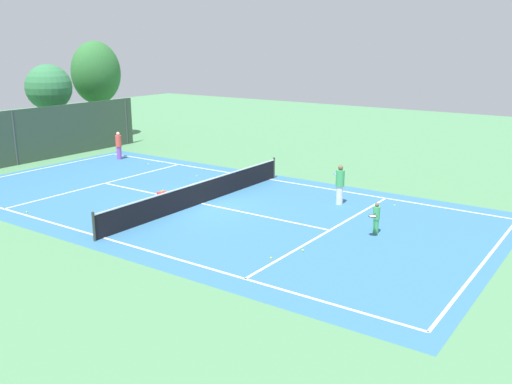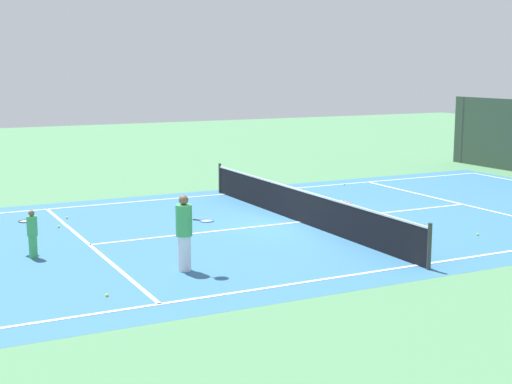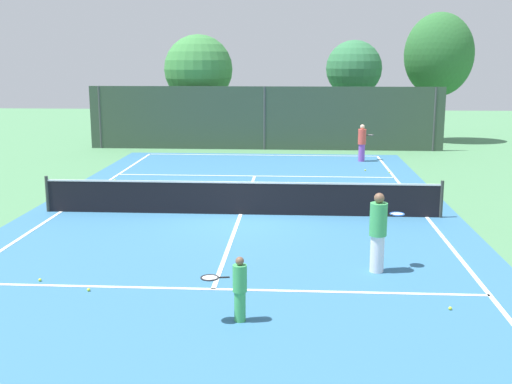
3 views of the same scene
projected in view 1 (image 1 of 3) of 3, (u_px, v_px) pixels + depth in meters
ground_plane at (201, 204)px, 24.74m from camera, size 80.00×80.00×0.00m
court_surface at (201, 203)px, 24.74m from camera, size 13.00×25.00×0.01m
tennis_net at (201, 192)px, 24.60m from camera, size 11.90×0.10×1.10m
perimeter_fence at (15, 138)px, 32.06m from camera, size 18.00×0.12×3.20m
tree_0 at (49, 88)px, 36.82m from camera, size 3.02×3.02×5.56m
tree_2 at (96, 73)px, 40.77m from camera, size 3.78×3.18×7.04m
player_0 at (119, 145)px, 33.93m from camera, size 0.83×0.82×1.68m
player_1 at (340, 184)px, 24.43m from camera, size 0.88×0.79×1.77m
player_2 at (376, 218)px, 20.69m from camera, size 0.84×0.39×1.19m
ball_crate at (163, 196)px, 25.33m from camera, size 0.39×0.36×0.43m
tennis_ball_0 at (205, 169)px, 31.38m from camera, size 0.07×0.07×0.07m
tennis_ball_1 at (27, 212)px, 23.37m from camera, size 0.07×0.07×0.07m
tennis_ball_2 at (148, 164)px, 32.66m from camera, size 0.07×0.07×0.07m
tennis_ball_3 at (201, 182)px, 28.46m from camera, size 0.07×0.07×0.07m
tennis_ball_4 at (182, 193)px, 26.39m from camera, size 0.07×0.07×0.07m
tennis_ball_5 at (197, 176)px, 29.65m from camera, size 0.07×0.07×0.07m
tennis_ball_6 at (395, 205)px, 24.35m from camera, size 0.07×0.07×0.07m
tennis_ball_7 at (165, 162)px, 33.16m from camera, size 0.07×0.07×0.07m
tennis_ball_8 at (303, 250)px, 19.08m from camera, size 0.07×0.07×0.07m
tennis_ball_9 at (271, 258)px, 18.40m from camera, size 0.07×0.07×0.07m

